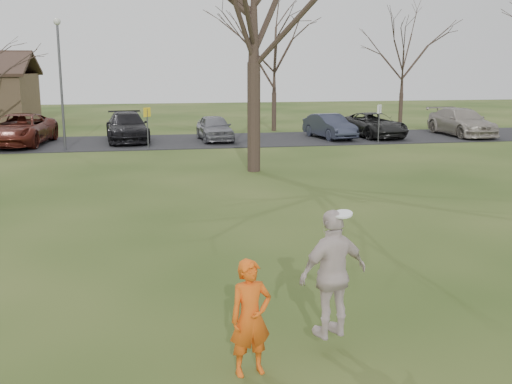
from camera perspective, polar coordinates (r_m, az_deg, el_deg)
ground at (r=9.29m, az=4.74°, el=-14.16°), size 120.00×120.00×0.00m
parking_strip at (r=33.36m, az=-6.76°, el=4.79°), size 62.00×6.50×0.04m
player_defender at (r=8.16m, az=-0.52°, el=-11.79°), size 0.65×0.49×1.60m
car_2 at (r=33.55m, az=-21.43°, el=5.51°), size 3.38×6.06×1.60m
car_3 at (r=33.69m, az=-12.09°, el=6.03°), size 2.54×5.46×1.54m
car_4 at (r=33.32m, az=-3.94°, el=6.07°), size 1.86×4.16×1.39m
car_5 at (r=34.51m, az=6.97°, el=6.19°), size 2.19×4.34×1.36m
car_6 at (r=35.65m, az=11.06°, el=6.24°), size 2.89×5.20×1.37m
car_7 at (r=37.68m, az=18.85°, el=6.27°), size 2.31×5.46×1.57m
catching_play at (r=8.69m, az=7.31°, el=-7.68°), size 1.18×0.76×1.87m
lamp_post at (r=30.76m, az=-18.03°, el=11.09°), size 0.34×0.34×6.27m
sign_yellow at (r=30.15m, az=-10.23°, el=6.67°), size 0.35×0.35×2.08m
sign_white at (r=32.56m, az=11.55°, el=6.99°), size 0.35×0.35×2.08m
small_tree_row at (r=38.68m, az=-0.83°, el=11.58°), size 55.00×5.90×8.50m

